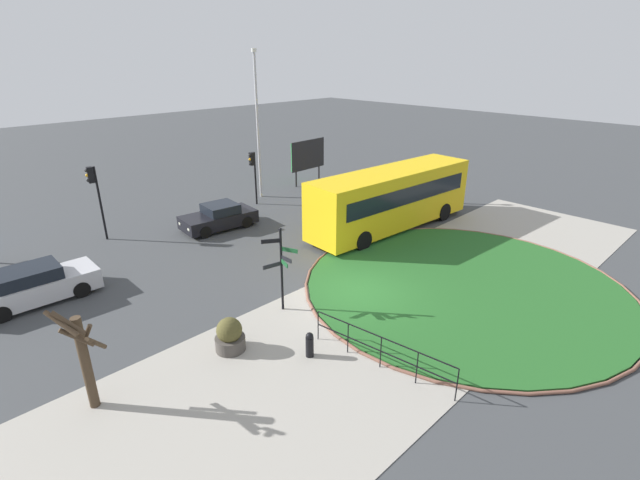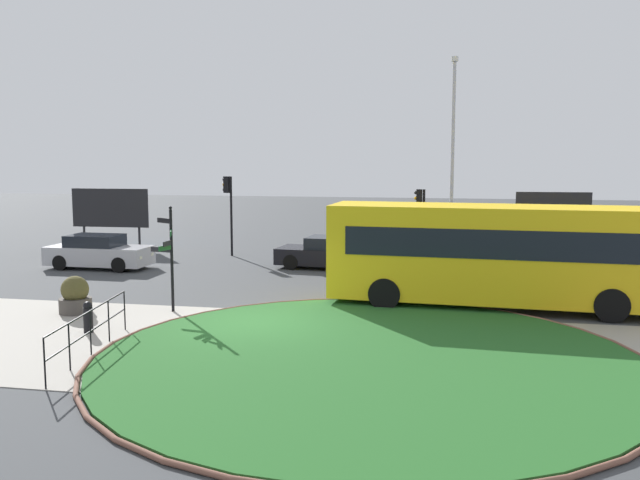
% 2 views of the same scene
% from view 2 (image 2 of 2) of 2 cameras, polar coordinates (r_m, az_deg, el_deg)
% --- Properties ---
extents(ground, '(120.00, 120.00, 0.00)m').
position_cam_2_polar(ground, '(19.43, -5.37, -7.15)').
color(ground, '#3D3F42').
extents(sidewalk_paving, '(32.00, 7.85, 0.02)m').
position_cam_2_polar(sidewalk_paving, '(17.51, -7.27, -8.74)').
color(sidewalk_paving, '#9E998E').
rests_on(sidewalk_paving, ground).
extents(grass_island, '(12.78, 12.78, 0.10)m').
position_cam_2_polar(grass_island, '(16.21, 4.07, -9.86)').
color(grass_island, '#235B23').
rests_on(grass_island, ground).
extents(grass_kerb_ring, '(13.09, 13.09, 0.11)m').
position_cam_2_polar(grass_kerb_ring, '(16.21, 4.07, -9.84)').
color(grass_kerb_ring, brown).
rests_on(grass_kerb_ring, ground).
extents(signpost_directional, '(0.99, 1.00, 3.26)m').
position_cam_2_polar(signpost_directional, '(21.10, -12.54, -0.94)').
color(signpost_directional, black).
rests_on(signpost_directional, ground).
extents(bollard_foreground, '(0.26, 0.26, 0.87)m').
position_cam_2_polar(bollard_foreground, '(19.47, -18.89, -6.13)').
color(bollard_foreground, black).
rests_on(bollard_foreground, ground).
extents(railing_grass_edge, '(0.67, 4.79, 1.10)m').
position_cam_2_polar(railing_grass_edge, '(17.24, -18.73, -6.92)').
color(railing_grass_edge, black).
rests_on(railing_grass_edge, ground).
extents(bus_yellow, '(10.43, 3.09, 3.22)m').
position_cam_2_polar(bus_yellow, '(21.94, 14.48, -1.10)').
color(bus_yellow, yellow).
rests_on(bus_yellow, ground).
extents(car_near_lane, '(4.41, 1.87, 1.43)m').
position_cam_2_polar(car_near_lane, '(30.39, -18.11, -1.00)').
color(car_near_lane, '#B7B7BC').
rests_on(car_near_lane, ground).
extents(car_far_lane, '(4.12, 2.23, 1.35)m').
position_cam_2_polar(car_far_lane, '(28.99, 0.42, -1.14)').
color(car_far_lane, black).
rests_on(car_far_lane, ground).
extents(traffic_light_near, '(0.49, 0.28, 3.30)m').
position_cam_2_polar(traffic_light_near, '(30.37, 8.43, 2.59)').
color(traffic_light_near, black).
rests_on(traffic_light_near, ground).
extents(traffic_light_far, '(0.49, 0.30, 3.80)m').
position_cam_2_polar(traffic_light_far, '(32.68, -7.69, 3.53)').
color(traffic_light_far, black).
rests_on(traffic_light_far, ground).
extents(lamppost_tall, '(0.32, 0.32, 9.14)m').
position_cam_2_polar(lamppost_tall, '(31.35, 11.06, 7.13)').
color(lamppost_tall, '#B7B7BC').
rests_on(lamppost_tall, ground).
extents(billboard_left, '(3.27, 0.30, 3.17)m').
position_cam_2_polar(billboard_left, '(31.98, 18.95, 1.85)').
color(billboard_left, black).
rests_on(billboard_left, ground).
extents(billboard_right, '(4.17, 0.24, 3.10)m').
position_cam_2_polar(billboard_right, '(36.72, -17.18, 2.52)').
color(billboard_right, black).
rests_on(billboard_right, ground).
extents(planter_near_signpost, '(0.97, 0.97, 1.16)m').
position_cam_2_polar(planter_near_signpost, '(21.97, -19.86, -4.50)').
color(planter_near_signpost, '#47423D').
rests_on(planter_near_signpost, ground).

